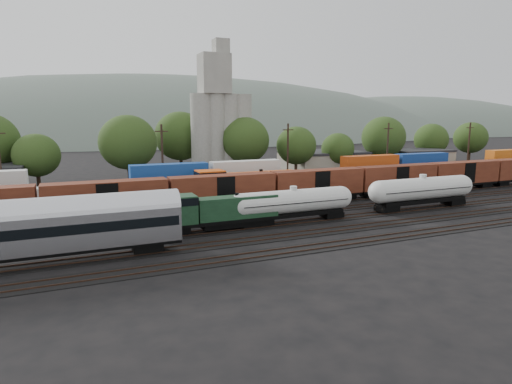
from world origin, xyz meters
name	(u,v)px	position (x,y,z in m)	size (l,w,h in m)	color
ground	(284,214)	(0.00, 0.00, 0.00)	(600.00, 600.00, 0.00)	black
tracks	(284,214)	(0.00, 0.00, 0.05)	(180.00, 33.20, 0.20)	black
green_locomotive	(214,211)	(-11.52, -5.00, 2.44)	(16.08, 2.84, 4.26)	black
tank_car_a	(293,203)	(-1.24, -5.00, 2.63)	(16.83, 3.01, 4.41)	silver
tank_car_b	(422,190)	(19.65, -5.00, 2.83)	(18.28, 3.27, 4.79)	silver
passenger_coach	(31,227)	(-29.80, -10.00, 3.58)	(25.87, 3.19, 5.87)	silver
orange_locomotive	(241,185)	(-2.35, 10.00, 2.82)	(19.96, 3.33, 4.99)	black
boxcar_string	(359,180)	(16.06, 5.00, 3.12)	(184.40, 2.90, 4.20)	black
container_wall	(214,182)	(-5.11, 15.00, 2.76)	(162.36, 2.60, 5.80)	black
grain_silo	(221,126)	(3.28, 36.00, 11.26)	(13.40, 5.00, 29.00)	gray
industrial_sheds	(237,167)	(6.63, 35.25, 2.56)	(119.38, 17.26, 5.10)	#9E937F
tree_band	(187,142)	(-3.88, 37.27, 8.03)	(165.16, 22.50, 14.45)	black
utility_poles	(229,156)	(0.00, 22.00, 6.21)	(122.20, 0.36, 12.00)	black
distant_hills	(149,166)	(23.92, 260.00, -20.56)	(860.00, 286.00, 130.00)	#59665B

